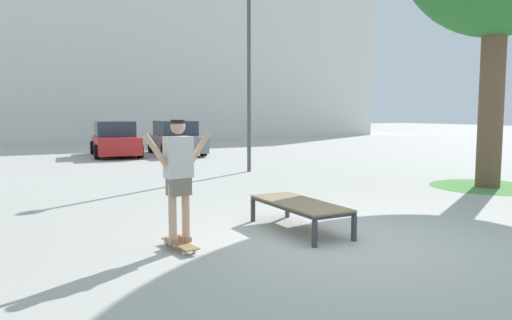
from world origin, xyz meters
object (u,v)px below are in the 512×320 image
(skate_box, at_px, (299,205))
(light_post, at_px, (249,50))
(skater, at_px, (178,172))
(car_red, at_px, (115,140))
(car_grey, at_px, (176,139))
(skateboard, at_px, (180,244))

(skate_box, xyz_separation_m, light_post, (2.75, 7.29, 3.41))
(skater, height_order, light_post, light_post)
(skater, bearing_deg, car_red, 81.98)
(skate_box, xyz_separation_m, car_grey, (2.69, 14.53, 0.28))
(skate_box, xyz_separation_m, car_red, (0.09, 14.93, 0.28))
(skateboard, relative_size, car_grey, 0.19)
(car_red, height_order, light_post, light_post)
(skateboard, height_order, light_post, light_post)
(skateboard, height_order, car_grey, car_grey)
(skateboard, height_order, car_red, car_red)
(skate_box, height_order, car_red, car_red)
(skateboard, relative_size, skater, 0.48)
(skateboard, xyz_separation_m, car_grey, (4.73, 14.69, 0.61))
(car_grey, bearing_deg, car_red, 171.33)
(skater, distance_m, light_post, 9.27)
(skater, bearing_deg, light_post, 57.24)
(skateboard, relative_size, light_post, 0.14)
(skate_box, relative_size, car_grey, 0.45)
(car_red, bearing_deg, skater, -98.02)
(skateboard, bearing_deg, light_post, 57.24)
(skate_box, distance_m, car_grey, 14.78)
(skateboard, bearing_deg, car_red, 81.98)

